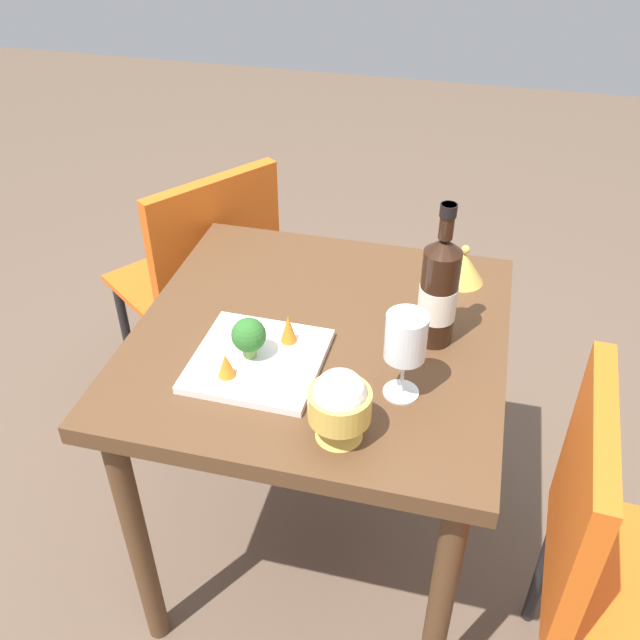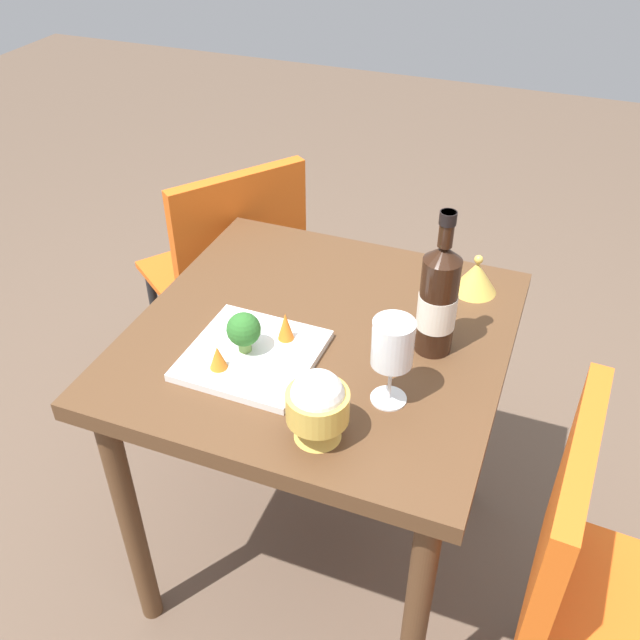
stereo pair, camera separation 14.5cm
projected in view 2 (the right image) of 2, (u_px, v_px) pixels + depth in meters
ground_plane at (320, 547)px, 1.92m from camera, size 8.00×8.00×0.00m
dining_table at (320, 369)px, 1.53m from camera, size 0.77×0.77×0.74m
chair_near_window at (232, 265)px, 2.08m from camera, size 0.56×0.56×0.85m
chair_by_wall at (590, 582)px, 1.24m from camera, size 0.42×0.42×0.85m
wine_bottle at (438, 299)px, 1.36m from camera, size 0.08×0.08×0.31m
wine_glass at (393, 345)px, 1.23m from camera, size 0.08×0.08×0.18m
rice_bowl at (318, 405)px, 1.19m from camera, size 0.11×0.11×0.14m
rice_bowl_lid at (476, 277)px, 1.57m from camera, size 0.10×0.10×0.09m
serving_plate at (252, 355)px, 1.40m from camera, size 0.25×0.25×0.02m
broccoli_floret at (244, 330)px, 1.37m from camera, size 0.07×0.07×0.09m
carrot_garnish_left at (218, 357)px, 1.34m from camera, size 0.04×0.04×0.05m
carrot_garnish_right at (286, 326)px, 1.41m from camera, size 0.03×0.03×0.06m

